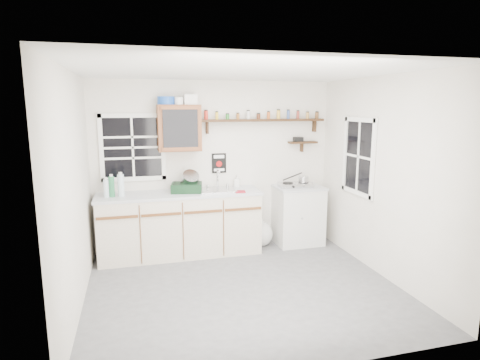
# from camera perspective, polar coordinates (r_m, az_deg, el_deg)

# --- Properties ---
(room) EXTENTS (3.64, 3.24, 2.54)m
(room) POSITION_cam_1_polar(r_m,az_deg,el_deg) (4.54, 0.53, -0.69)
(room) COLOR #515153
(room) RESTS_ON ground
(main_cabinet) EXTENTS (2.31, 0.63, 0.92)m
(main_cabinet) POSITION_cam_1_polar(r_m,az_deg,el_deg) (5.86, -8.46, -6.17)
(main_cabinet) COLOR #BCAF9B
(main_cabinet) RESTS_ON floor
(right_cabinet) EXTENTS (0.73, 0.57, 0.91)m
(right_cabinet) POSITION_cam_1_polar(r_m,az_deg,el_deg) (6.35, 8.27, -4.93)
(right_cabinet) COLOR silver
(right_cabinet) RESTS_ON floor
(sink) EXTENTS (0.52, 0.44, 0.29)m
(sink) POSITION_cam_1_polar(r_m,az_deg,el_deg) (5.83, -3.34, -1.40)
(sink) COLOR #B3B4B8
(sink) RESTS_ON main_cabinet
(upper_cabinet) EXTENTS (0.60, 0.32, 0.65)m
(upper_cabinet) POSITION_cam_1_polar(r_m,az_deg,el_deg) (5.78, -8.64, 7.33)
(upper_cabinet) COLOR brown
(upper_cabinet) RESTS_ON wall_back
(upper_cabinet_clutter) EXTENTS (0.55, 0.24, 0.14)m
(upper_cabinet_clutter) POSITION_cam_1_polar(r_m,az_deg,el_deg) (5.77, -9.14, 11.13)
(upper_cabinet_clutter) COLOR #1948A8
(upper_cabinet_clutter) RESTS_ON upper_cabinet
(spice_shelf) EXTENTS (1.91, 0.18, 0.35)m
(spice_shelf) POSITION_cam_1_polar(r_m,az_deg,el_deg) (6.11, 3.34, 8.58)
(spice_shelf) COLOR black
(spice_shelf) RESTS_ON wall_back
(secondary_shelf) EXTENTS (0.45, 0.16, 0.24)m
(secondary_shelf) POSITION_cam_1_polar(r_m,az_deg,el_deg) (6.37, 8.71, 5.37)
(secondary_shelf) COLOR black
(secondary_shelf) RESTS_ON wall_back
(warning_sign) EXTENTS (0.22, 0.02, 0.30)m
(warning_sign) POSITION_cam_1_polar(r_m,az_deg,el_deg) (6.07, -3.01, 2.41)
(warning_sign) COLOR black
(warning_sign) RESTS_ON wall_back
(window_back) EXTENTS (0.93, 0.03, 0.98)m
(window_back) POSITION_cam_1_polar(r_m,az_deg,el_deg) (5.90, -15.02, 4.48)
(window_back) COLOR black
(window_back) RESTS_ON wall_back
(window_right) EXTENTS (0.03, 0.78, 1.08)m
(window_right) POSITION_cam_1_polar(r_m,az_deg,el_deg) (5.72, 16.54, 3.22)
(window_right) COLOR black
(window_right) RESTS_ON wall_back
(water_bottles) EXTENTS (0.27, 0.09, 0.33)m
(water_bottles) POSITION_cam_1_polar(r_m,az_deg,el_deg) (5.66, -17.43, -0.85)
(water_bottles) COLOR silver
(water_bottles) RESTS_ON main_cabinet
(dish_rack) EXTENTS (0.48, 0.40, 0.32)m
(dish_rack) POSITION_cam_1_polar(r_m,az_deg,el_deg) (5.77, -7.43, -0.68)
(dish_rack) COLOR black
(dish_rack) RESTS_ON main_cabinet
(soap_bottle) EXTENTS (0.09, 0.09, 0.17)m
(soap_bottle) POSITION_cam_1_polar(r_m,az_deg,el_deg) (6.10, -0.45, -0.13)
(soap_bottle) COLOR white
(soap_bottle) RESTS_ON main_cabinet
(rag) EXTENTS (0.15, 0.13, 0.02)m
(rag) POSITION_cam_1_polar(r_m,az_deg,el_deg) (5.71, 0.04, -1.66)
(rag) COLOR maroon
(rag) RESTS_ON main_cabinet
(hotplate) EXTENTS (0.54, 0.33, 0.07)m
(hotplate) POSITION_cam_1_polar(r_m,az_deg,el_deg) (6.19, 7.91, -0.67)
(hotplate) COLOR #B3B4B8
(hotplate) RESTS_ON right_cabinet
(saucepan) EXTENTS (0.35, 0.25, 0.16)m
(saucepan) POSITION_cam_1_polar(r_m,az_deg,el_deg) (6.23, 8.94, 0.11)
(saucepan) COLOR #B3B4B8
(saucepan) RESTS_ON hotplate
(trash_bag) EXTENTS (0.40, 0.36, 0.45)m
(trash_bag) POSITION_cam_1_polar(r_m,az_deg,el_deg) (6.24, 3.00, -7.63)
(trash_bag) COLOR silver
(trash_bag) RESTS_ON floor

